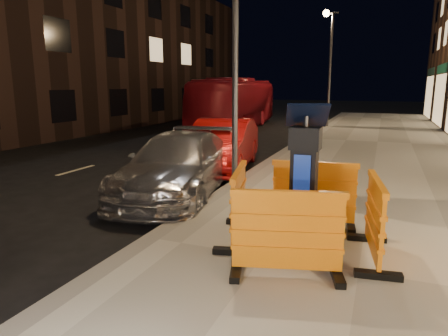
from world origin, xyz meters
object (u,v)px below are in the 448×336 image
at_px(barrier_back, 314,194).
at_px(bus_doubledecker, 236,128).
at_px(car_silver, 179,194).
at_px(parking_kiosk, 304,182).
at_px(barrier_bldgside, 375,219).
at_px(barrier_kerbside, 239,204).
at_px(car_red, 222,169).
at_px(barrier_front, 287,234).

height_order(barrier_back, bus_doubledecker, bus_doubledecker).
xyz_separation_m(barrier_back, car_silver, (-3.20, 1.36, -0.69)).
relative_size(parking_kiosk, barrier_bldgside, 1.40).
xyz_separation_m(parking_kiosk, bus_doubledecker, (-6.81, 15.96, -1.11)).
distance_m(barrier_back, car_silver, 3.55).
relative_size(parking_kiosk, barrier_back, 1.40).
relative_size(barrier_kerbside, barrier_bldgside, 1.00).
xyz_separation_m(barrier_kerbside, car_red, (-2.36, 5.18, -0.69)).
xyz_separation_m(barrier_back, barrier_bldgside, (0.95, -0.95, 0.00)).
xyz_separation_m(barrier_front, bus_doubledecker, (-6.81, 16.91, -0.69)).
relative_size(parking_kiosk, bus_doubledecker, 0.19).
bearing_deg(parking_kiosk, car_red, 112.00).
height_order(barrier_front, barrier_back, same).
xyz_separation_m(parking_kiosk, car_silver, (-3.20, 2.31, -1.11)).
bearing_deg(barrier_bldgside, bus_doubledecker, 17.35).
xyz_separation_m(barrier_kerbside, bus_doubledecker, (-5.86, 15.96, -0.69)).
bearing_deg(car_red, barrier_bldgside, -60.38).
distance_m(parking_kiosk, barrier_back, 1.04).
distance_m(barrier_back, car_red, 5.42).
bearing_deg(barrier_kerbside, bus_doubledecker, 7.58).
xyz_separation_m(barrier_bldgside, car_red, (-4.26, 5.18, -0.69)).
relative_size(barrier_bldgside, car_silver, 0.29).
height_order(barrier_bldgside, bus_doubledecker, bus_doubledecker).
height_order(barrier_front, car_red, barrier_front).
distance_m(parking_kiosk, car_silver, 4.10).
bearing_deg(barrier_back, car_silver, 149.50).
xyz_separation_m(car_silver, car_red, (-0.11, 2.88, 0.00)).
xyz_separation_m(barrier_back, bus_doubledecker, (-6.81, 15.01, -0.69)).
bearing_deg(car_silver, bus_doubledecker, 95.09).
bearing_deg(parking_kiosk, barrier_back, 79.43).
bearing_deg(car_red, barrier_back, -61.77).
xyz_separation_m(parking_kiosk, barrier_back, (0.00, 0.95, -0.42)).
relative_size(barrier_back, barrier_kerbside, 1.00).
bearing_deg(car_red, car_silver, -97.70).
bearing_deg(bus_doubledecker, barrier_kerbside, -74.15).
bearing_deg(car_red, bus_doubledecker, 98.18).
distance_m(parking_kiosk, barrier_front, 1.04).
distance_m(barrier_back, barrier_bldgside, 1.34).
bearing_deg(car_red, parking_kiosk, -67.23).
height_order(parking_kiosk, barrier_bldgside, parking_kiosk).
height_order(parking_kiosk, barrier_back, parking_kiosk).
relative_size(barrier_front, car_silver, 0.29).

